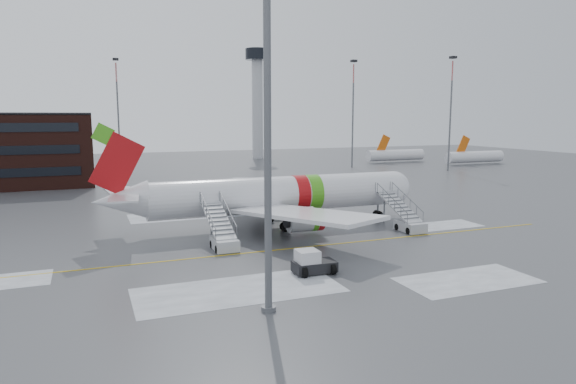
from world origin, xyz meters
name	(u,v)px	position (x,y,z in m)	size (l,w,h in m)	color
ground	(272,247)	(0.00, 0.00, 0.00)	(260.00, 260.00, 0.00)	#494C4F
airliner	(273,195)	(3.05, 8.16, 3.42)	(35.03, 32.97, 11.18)	silver
airstair_fwd	(406,220)	(15.41, 1.63, 1.06)	(2.05, 7.70, 3.48)	#ABAEB3
airstair_aft	(222,236)	(-4.17, 1.63, 1.06)	(2.05, 7.70, 3.48)	#B7BABF
pushback_tug	(312,263)	(0.20, -8.34, 0.81)	(3.24, 2.46, 1.83)	black
light_mast_near	(267,99)	(-5.34, -14.25, 12.69)	(1.20, 1.20, 24.47)	#595B60
control_tower	(257,91)	(30.00, 95.00, 18.75)	(6.40, 6.40, 30.00)	#B2B5BA
light_mast_far_ne	(353,107)	(42.00, 62.00, 13.84)	(1.20, 1.20, 24.25)	#595B60
light_mast_far_n	(118,107)	(-8.00, 78.00, 13.84)	(1.20, 1.20, 24.25)	#595B60
light_mast_far_e	(451,106)	(58.00, 48.00, 13.84)	(1.20, 1.20, 24.25)	#595B60
distant_aircraft	(421,164)	(62.50, 64.00, 0.00)	(35.00, 18.00, 8.00)	#D8590C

